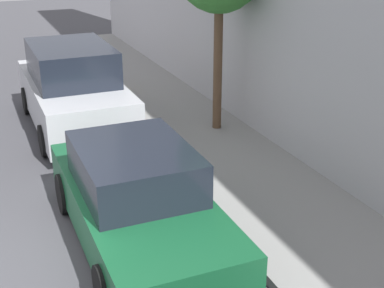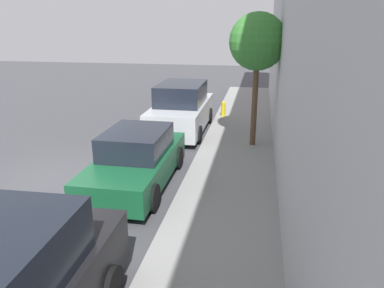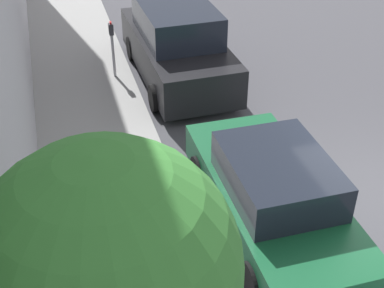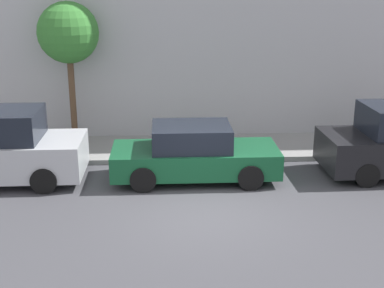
# 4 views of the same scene
# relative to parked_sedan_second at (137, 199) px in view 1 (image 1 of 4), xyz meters

# --- Properties ---
(sidewalk) EXTENTS (2.53, 32.00, 0.15)m
(sidewalk) POSITION_rel_parked_sedan_second_xyz_m (2.53, -0.16, -0.65)
(sidewalk) COLOR gray
(sidewalk) RESTS_ON ground_plane
(parked_sedan_second) EXTENTS (1.92, 4.50, 1.54)m
(parked_sedan_second) POSITION_rel_parked_sedan_second_xyz_m (0.00, 0.00, 0.00)
(parked_sedan_second) COLOR #14512D
(parked_sedan_second) RESTS_ON ground_plane
(parked_suv_third) EXTENTS (2.08, 4.80, 1.98)m
(parked_suv_third) POSITION_rel_parked_sedan_second_xyz_m (0.14, 5.39, 0.21)
(parked_suv_third) COLOR #B7BABF
(parked_suv_third) RESTS_ON ground_plane
(fire_hydrant) EXTENTS (0.20, 0.20, 0.69)m
(fire_hydrant) POSITION_rel_parked_sedan_second_xyz_m (1.62, 7.69, -0.23)
(fire_hydrant) COLOR gold
(fire_hydrant) RESTS_ON sidewalk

